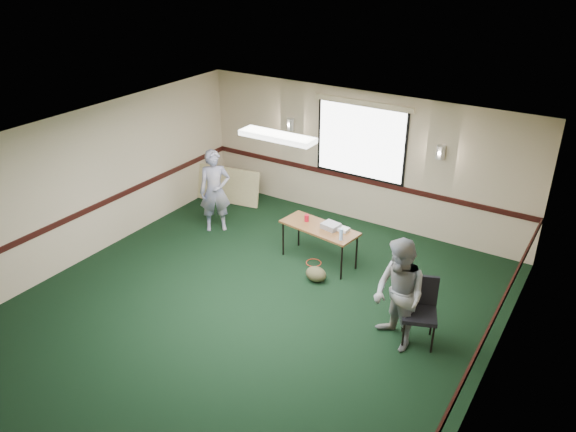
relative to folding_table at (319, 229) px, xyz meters
The scene contains 13 objects.
ground 2.18m from the folding_table, 94.74° to the right, with size 8.00×8.00×0.00m, color black.
room_shell 0.94m from the folding_table, 162.91° to the left, with size 8.00×8.02×8.00m.
folding_table is the anchor object (origin of this frame).
projector 0.23m from the folding_table, 13.98° to the left, with size 0.29×0.24×0.10m, color gray.
game_console 0.43m from the folding_table, 12.82° to the left, with size 0.21×0.16×0.05m, color silver.
red_cup 0.33m from the folding_table, 167.64° to the left, with size 0.08×0.08×0.12m, color #B60C1F.
water_bottle 0.60m from the folding_table, 22.57° to the right, with size 0.06×0.06×0.21m, color #99C1FA.
duffel_bag 0.83m from the folding_table, 64.89° to the right, with size 0.37×0.28×0.26m, color #4C482B.
cable_coil 0.66m from the folding_table, 114.53° to the right, with size 0.28×0.28×0.01m, color red.
folded_table 3.22m from the folding_table, 158.44° to the left, with size 1.53×0.07×0.79m, color tan.
conference_chair 2.54m from the folding_table, 26.18° to the right, with size 0.63×0.64×0.98m.
person_left 2.37m from the folding_table, behind, with size 0.61×0.40×1.66m, color #435194.
person_right 2.50m from the folding_table, 34.62° to the right, with size 0.81×0.63×1.67m, color #7C96C1.
Camera 1 is at (4.36, -5.64, 5.28)m, focal length 35.00 mm.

